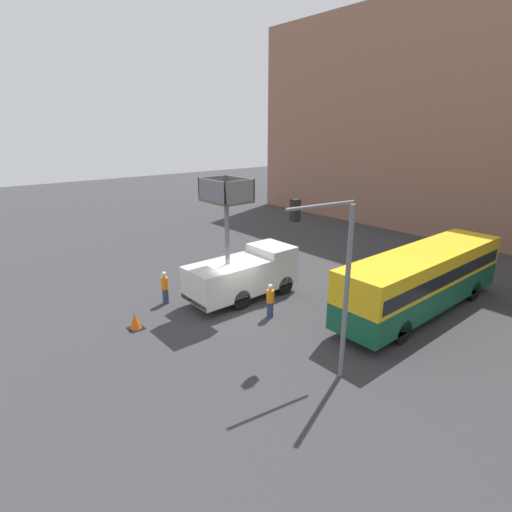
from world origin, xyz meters
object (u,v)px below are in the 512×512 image
road_worker_directing (270,301)px  traffic_light_pole (328,258)px  road_worker_near_truck (165,288)px  traffic_cone_near_truck (135,321)px  utility_truck (244,271)px  city_bus (423,277)px

road_worker_directing → traffic_light_pole: bearing=-18.1°
traffic_light_pole → road_worker_near_truck: 10.04m
traffic_cone_near_truck → road_worker_directing: bearing=61.0°
traffic_light_pole → traffic_cone_near_truck: size_ratio=8.35×
utility_truck → city_bus: utility_truck is taller
city_bus → road_worker_directing: bearing=146.6°
utility_truck → traffic_cone_near_truck: utility_truck is taller
road_worker_near_truck → traffic_light_pole: bearing=27.5°
utility_truck → road_worker_directing: bearing=-10.2°
city_bus → traffic_cone_near_truck: 14.23m
utility_truck → traffic_light_pole: utility_truck is taller
city_bus → road_worker_directing: (-4.42, -6.30, -1.03)m
utility_truck → traffic_cone_near_truck: (-0.40, -6.15, -1.18)m
city_bus → utility_truck: bearing=130.7°
traffic_light_pole → traffic_cone_near_truck: 9.65m
traffic_light_pole → traffic_cone_near_truck: (-7.48, -4.55, -4.04)m
utility_truck → traffic_light_pole: size_ratio=1.01×
utility_truck → road_worker_directing: 2.86m
utility_truck → traffic_cone_near_truck: 6.27m
road_worker_near_truck → road_worker_directing: (4.82, 3.20, -0.03)m
road_worker_directing → traffic_cone_near_truck: 6.48m
road_worker_directing → traffic_cone_near_truck: road_worker_directing is taller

